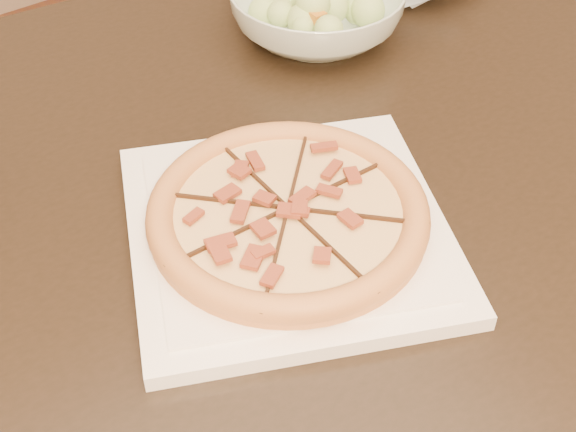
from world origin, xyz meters
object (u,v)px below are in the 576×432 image
(pizza, at_px, (288,213))
(salad_bowl, at_px, (317,13))
(dining_table, at_px, (163,262))
(plate, at_px, (288,230))

(pizza, height_order, salad_bowl, salad_bowl)
(dining_table, height_order, salad_bowl, salad_bowl)
(plate, bearing_deg, pizza, 158.45)
(dining_table, relative_size, plate, 3.78)
(salad_bowl, bearing_deg, pizza, -132.58)
(plate, distance_m, salad_bowl, 0.40)
(pizza, bearing_deg, salad_bowl, 47.42)
(plate, bearing_deg, salad_bowl, 47.42)
(dining_table, bearing_deg, plate, -57.85)
(pizza, distance_m, salad_bowl, 0.40)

